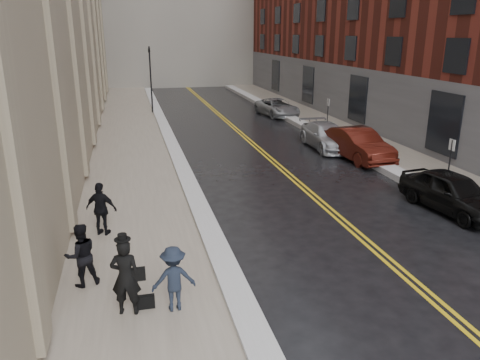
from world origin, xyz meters
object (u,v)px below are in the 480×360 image
pedestrian_a (81,255)px  pedestrian_b (174,279)px  pedestrian_c (101,209)px  car_black (452,192)px  car_maroon (358,144)px  pedestrian_main (126,277)px  car_silver_far (277,107)px  car_silver_near (327,136)px

pedestrian_a → pedestrian_b: bearing=124.8°
pedestrian_c → pedestrian_a: bearing=107.0°
car_black → pedestrian_c: pedestrian_c is taller
car_maroon → pedestrian_main: bearing=-139.5°
pedestrian_b → pedestrian_c: size_ratio=0.91×
car_maroon → pedestrian_b: bearing=-136.6°
car_black → pedestrian_b: bearing=-165.4°
car_silver_far → pedestrian_c: 23.81m
car_maroon → pedestrian_a: (-12.67, -10.10, 0.18)m
car_maroon → car_black: bearing=-95.1°
car_maroon → pedestrian_main: pedestrian_main is taller
car_silver_near → pedestrian_a: pedestrian_a is taller
car_maroon → car_silver_far: car_maroon is taller
car_black → pedestrian_a: 12.88m
pedestrian_a → pedestrian_c: pedestrian_c is taller
car_silver_near → pedestrian_a: size_ratio=2.88×
car_silver_far → pedestrian_main: size_ratio=2.57×
car_silver_near → pedestrian_b: (-9.97, -14.33, 0.24)m
car_silver_far → pedestrian_c: bearing=-128.8°
car_silver_near → car_silver_far: 10.79m
car_silver_near → pedestrian_main: 18.02m
pedestrian_main → pedestrian_c: bearing=-68.9°
pedestrian_b → pedestrian_c: pedestrian_c is taller
pedestrian_main → pedestrian_c: pedestrian_main is taller
car_silver_near → pedestrian_c: 15.18m
car_black → pedestrian_a: pedestrian_a is taller
car_silver_far → car_silver_near: bearing=-100.7°
car_black → car_silver_far: car_black is taller
pedestrian_b → pedestrian_c: (-1.77, 4.71, 0.08)m
pedestrian_main → car_silver_near: bearing=-115.4°
pedestrian_main → pedestrian_b: pedestrian_main is taller
car_black → pedestrian_c: bearing=170.3°
pedestrian_b → car_silver_far: bearing=-114.9°
car_maroon → car_silver_far: bearing=85.4°
car_silver_near → car_silver_far: (0.56, 10.78, -0.04)m
pedestrian_b → car_maroon: bearing=-134.0°
car_maroon → pedestrian_a: 16.20m
car_black → car_maroon: bearing=82.1°
pedestrian_b → pedestrian_a: bearing=-39.3°
pedestrian_main → pedestrian_b: size_ratio=1.17×
pedestrian_main → car_silver_far: bearing=-102.5°
car_black → pedestrian_c: (-12.24, 0.48, 0.28)m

